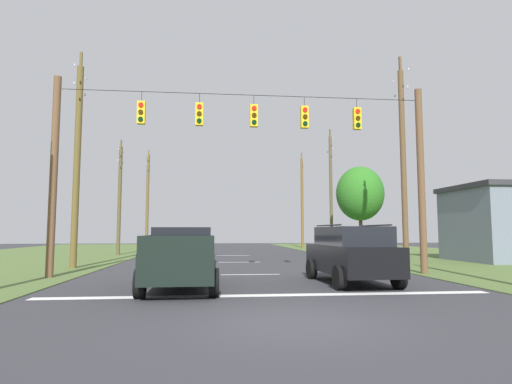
# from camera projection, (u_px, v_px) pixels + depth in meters

# --- Properties ---
(ground_plane) EXTENTS (120.00, 120.00, 0.00)m
(ground_plane) POSITION_uv_depth(u_px,v_px,m) (294.00, 323.00, 8.57)
(ground_plane) COLOR #333338
(shoulder_grass_right) EXTENTS (16.00, 80.00, 0.03)m
(shoulder_grass_right) POSITION_uv_depth(u_px,v_px,m) (497.00, 263.00, 24.95)
(shoulder_grass_right) COLOR #4F6732
(shoulder_grass_right) RESTS_ON ground
(stop_bar_stripe) EXTENTS (13.10, 0.45, 0.01)m
(stop_bar_stripe) POSITION_uv_depth(u_px,v_px,m) (269.00, 295.00, 12.24)
(stop_bar_stripe) COLOR white
(stop_bar_stripe) RESTS_ON ground
(lane_dash_0) EXTENTS (2.50, 0.15, 0.01)m
(lane_dash_0) POSITION_uv_depth(u_px,v_px,m) (251.00, 274.00, 18.18)
(lane_dash_0) COLOR white
(lane_dash_0) RESTS_ON ground
(lane_dash_1) EXTENTS (2.50, 0.15, 0.01)m
(lane_dash_1) POSITION_uv_depth(u_px,v_px,m) (239.00, 262.00, 25.53)
(lane_dash_1) COLOR white
(lane_dash_1) RESTS_ON ground
(lane_dash_2) EXTENTS (2.50, 0.15, 0.01)m
(lane_dash_2) POSITION_uv_depth(u_px,v_px,m) (233.00, 255.00, 32.76)
(lane_dash_2) COLOR white
(lane_dash_2) RESTS_ON ground
(overhead_signal_span) EXTENTS (15.66, 0.31, 8.11)m
(overhead_signal_span) POSITION_uv_depth(u_px,v_px,m) (247.00, 164.00, 17.95)
(overhead_signal_span) COLOR brown
(overhead_signal_span) RESTS_ON ground
(pickup_truck) EXTENTS (2.35, 5.43, 1.95)m
(pickup_truck) POSITION_uv_depth(u_px,v_px,m) (181.00, 258.00, 13.74)
(pickup_truck) COLOR black
(pickup_truck) RESTS_ON ground
(suv_black) EXTENTS (2.35, 4.87, 2.05)m
(suv_black) POSITION_uv_depth(u_px,v_px,m) (351.00, 253.00, 15.09)
(suv_black) COLOR black
(suv_black) RESTS_ON ground
(distant_car_crossing_white) EXTENTS (4.43, 2.28, 1.52)m
(distant_car_crossing_white) POSITION_uv_depth(u_px,v_px,m) (179.00, 245.00, 32.23)
(distant_car_crossing_white) COLOR silver
(distant_car_crossing_white) RESTS_ON ground
(utility_pole_mid_right) EXTENTS (0.30, 1.99, 11.44)m
(utility_pole_mid_right) POSITION_uv_depth(u_px,v_px,m) (403.00, 161.00, 23.15)
(utility_pole_mid_right) COLOR brown
(utility_pole_mid_right) RESTS_ON ground
(utility_pole_far_right) EXTENTS (0.26, 1.87, 10.60)m
(utility_pole_far_right) POSITION_uv_depth(u_px,v_px,m) (331.00, 190.00, 36.49)
(utility_pole_far_right) COLOR brown
(utility_pole_far_right) RESTS_ON ground
(utility_pole_near_left) EXTENTS (0.29, 1.92, 10.86)m
(utility_pole_near_left) POSITION_uv_depth(u_px,v_px,m) (302.00, 201.00, 48.63)
(utility_pole_near_left) COLOR brown
(utility_pole_near_left) RESTS_ON ground
(utility_pole_far_left) EXTENTS (0.33, 1.96, 11.02)m
(utility_pole_far_left) POSITION_uv_depth(u_px,v_px,m) (77.00, 161.00, 21.56)
(utility_pole_far_left) COLOR brown
(utility_pole_far_left) RESTS_ON ground
(utility_pole_distant_right) EXTENTS (0.28, 1.65, 9.09)m
(utility_pole_distant_right) POSITION_uv_depth(u_px,v_px,m) (120.00, 197.00, 33.77)
(utility_pole_distant_right) COLOR brown
(utility_pole_distant_right) RESTS_ON ground
(utility_pole_distant_left) EXTENTS (0.33, 1.97, 10.81)m
(utility_pole_distant_left) POSITION_uv_depth(u_px,v_px,m) (147.00, 199.00, 47.13)
(utility_pole_distant_left) COLOR brown
(utility_pole_distant_left) RESTS_ON ground
(tree_roadside_right) EXTENTS (3.57, 3.57, 6.73)m
(tree_roadside_right) POSITION_uv_depth(u_px,v_px,m) (360.00, 194.00, 32.41)
(tree_roadside_right) COLOR brown
(tree_roadside_right) RESTS_ON ground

